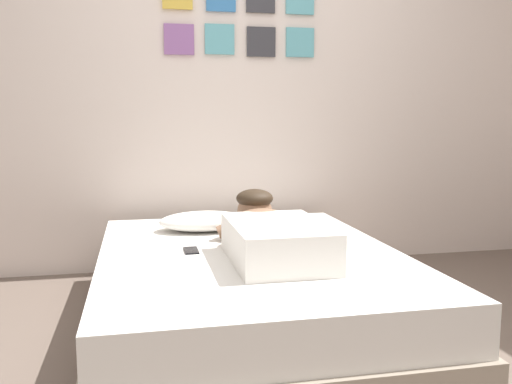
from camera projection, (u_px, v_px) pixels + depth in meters
The scene contains 7 objects.
ground_plane at pixel (307, 358), 2.38m from camera, with size 13.40×13.40×0.00m, color #66564C.
back_wall at pixel (239, 86), 3.78m from camera, with size 4.70×0.12×2.50m.
bed at pixel (249, 288), 2.75m from camera, with size 1.49×1.98×0.38m.
pillow at pixel (204, 221), 3.20m from camera, with size 0.52×0.32×0.11m, color white.
person_lying at pixel (270, 233), 2.63m from camera, with size 0.43×0.92×0.27m.
coffee_cup at pixel (262, 228), 3.09m from camera, with size 0.12×0.09×0.07m.
cell_phone at pixel (191, 250), 2.70m from camera, with size 0.07×0.14×0.01m, color black.
Camera 1 is at (-0.69, -2.16, 1.03)m, focal length 38.58 mm.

